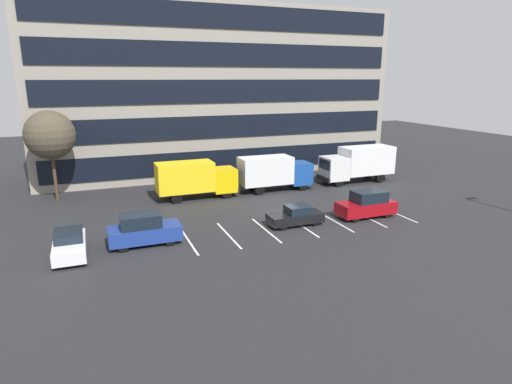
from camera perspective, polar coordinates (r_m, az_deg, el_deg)
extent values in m
plane|color=#262628|center=(35.47, 3.05, -2.46)|extent=(120.00, 120.00, 0.00)
cube|color=gray|center=(50.83, -5.44, 13.02)|extent=(38.81, 10.25, 18.00)
cube|color=black|center=(46.63, -3.45, 4.22)|extent=(37.26, 0.16, 2.30)
cube|color=black|center=(46.11, -3.52, 8.62)|extent=(37.26, 0.16, 2.30)
cube|color=black|center=(45.87, -3.59, 13.10)|extent=(37.26, 0.16, 2.30)
cube|color=black|center=(45.91, -3.67, 17.60)|extent=(37.26, 0.16, 2.30)
cube|color=black|center=(46.22, -3.75, 22.06)|extent=(37.26, 0.16, 2.30)
cube|color=silver|center=(29.41, -8.85, -6.32)|extent=(0.14, 5.40, 0.01)
cube|color=silver|center=(30.08, -3.63, -5.68)|extent=(0.14, 5.40, 0.01)
cube|color=silver|center=(30.99, 1.33, -5.03)|extent=(0.14, 5.40, 0.01)
cube|color=silver|center=(32.12, 5.95, -4.38)|extent=(0.14, 5.40, 0.01)
cube|color=silver|center=(33.44, 10.23, -3.76)|extent=(0.14, 5.40, 0.01)
cube|color=silver|center=(34.94, 14.16, -3.17)|extent=(0.14, 5.40, 0.01)
cube|color=silver|center=(36.59, 17.74, -2.62)|extent=(0.14, 5.40, 0.01)
cube|color=yellow|center=(39.66, -4.32, 1.66)|extent=(2.10, 2.29, 2.10)
cube|color=black|center=(39.87, -2.92, 2.37)|extent=(0.06, 1.92, 0.92)
cube|color=yellow|center=(38.68, -9.34, 1.96)|extent=(4.96, 2.38, 2.58)
cube|color=black|center=(40.20, -2.80, 0.53)|extent=(0.19, 2.29, 0.38)
cylinder|color=black|center=(40.82, -4.70, 0.51)|extent=(0.95, 0.29, 0.95)
cylinder|color=black|center=(39.00, -3.86, -0.15)|extent=(0.95, 0.29, 0.95)
cylinder|color=black|center=(39.81, -10.94, -0.08)|extent=(0.95, 0.29, 0.95)
cylinder|color=black|center=(37.94, -10.38, -0.79)|extent=(0.95, 0.29, 0.95)
cube|color=white|center=(44.58, 10.22, 3.11)|extent=(2.29, 2.49, 2.29)
cube|color=black|center=(43.92, 9.00, 3.59)|extent=(0.06, 2.09, 1.01)
cube|color=white|center=(46.58, 14.30, 4.09)|extent=(5.40, 2.60, 2.80)
cube|color=black|center=(44.18, 8.84, 1.75)|extent=(0.21, 2.49, 0.42)
cylinder|color=black|center=(43.94, 10.88, 1.38)|extent=(1.04, 0.31, 1.04)
cylinder|color=black|center=(45.71, 9.46, 1.96)|extent=(1.04, 0.31, 1.04)
cylinder|color=black|center=(46.71, 16.01, 1.86)|extent=(1.04, 0.31, 1.04)
cylinder|color=black|center=(48.38, 14.49, 2.40)|extent=(1.04, 0.31, 1.04)
cube|color=#194799|center=(42.53, 5.62, 2.51)|extent=(2.09, 2.28, 2.09)
cube|color=black|center=(42.91, 6.85, 3.16)|extent=(0.06, 1.91, 0.92)
cube|color=white|center=(40.97, 1.25, 2.86)|extent=(4.93, 2.37, 2.56)
cube|color=black|center=(43.23, 6.88, 1.45)|extent=(0.19, 2.28, 0.38)
cylinder|color=black|center=(43.61, 5.00, 1.43)|extent=(0.95, 0.28, 0.95)
cylinder|color=black|center=(41.92, 6.18, 0.85)|extent=(0.95, 0.28, 0.95)
cylinder|color=black|center=(41.85, -0.52, 0.91)|extent=(0.95, 0.28, 0.95)
cylinder|color=black|center=(40.09, 0.47, 0.29)|extent=(0.95, 0.28, 0.95)
cube|color=black|center=(32.01, 5.17, -3.39)|extent=(4.06, 1.70, 0.66)
cube|color=black|center=(31.91, 5.52, -2.30)|extent=(1.70, 1.49, 0.57)
cylinder|color=black|center=(30.93, 3.61, -4.55)|extent=(0.57, 0.21, 0.57)
cylinder|color=black|center=(32.19, 2.50, -3.74)|extent=(0.57, 0.21, 0.57)
cylinder|color=black|center=(32.06, 7.83, -3.95)|extent=(0.57, 0.21, 0.57)
cylinder|color=black|center=(33.28, 6.60, -3.20)|extent=(0.57, 0.21, 0.57)
cube|color=white|center=(28.75, -23.30, -6.63)|extent=(1.84, 4.40, 0.72)
cube|color=black|center=(28.73, -23.43, -5.24)|extent=(1.62, 1.85, 0.61)
cylinder|color=black|center=(27.51, -21.63, -8.08)|extent=(0.23, 0.61, 0.61)
cylinder|color=black|center=(27.60, -24.97, -8.36)|extent=(0.23, 0.61, 0.61)
cylinder|color=black|center=(30.14, -21.67, -6.09)|extent=(0.23, 0.61, 0.61)
cylinder|color=black|center=(30.22, -24.70, -6.35)|extent=(0.23, 0.61, 0.61)
cube|color=navy|center=(29.11, -14.40, -5.27)|extent=(4.59, 1.95, 0.95)
cube|color=black|center=(28.80, -14.97, -3.64)|extent=(2.53, 1.71, 0.85)
cylinder|color=black|center=(30.23, -11.79, -5.19)|extent=(0.68, 0.22, 0.68)
cylinder|color=black|center=(28.64, -11.20, -6.30)|extent=(0.68, 0.22, 0.68)
cylinder|color=black|center=(29.94, -17.36, -5.77)|extent=(0.68, 0.22, 0.68)
cylinder|color=black|center=(28.34, -17.08, -6.92)|extent=(0.68, 0.22, 0.68)
cube|color=maroon|center=(34.72, 14.24, -2.00)|extent=(4.57, 1.94, 0.94)
cube|color=black|center=(34.61, 14.64, -0.54)|extent=(2.51, 1.70, 0.84)
cylinder|color=black|center=(33.37, 12.99, -3.35)|extent=(0.68, 0.22, 0.68)
cylinder|color=black|center=(34.71, 11.42, -2.55)|extent=(0.68, 0.22, 0.68)
cylinder|color=black|center=(35.05, 16.95, -2.74)|extent=(0.68, 0.22, 0.68)
cylinder|color=black|center=(36.33, 15.31, -2.01)|extent=(0.68, 0.22, 0.68)
cylinder|color=#473323|center=(41.82, -24.92, 1.74)|extent=(0.28, 0.28, 4.12)
sphere|color=#4C4233|center=(41.24, -25.48, 6.77)|extent=(4.20, 4.20, 4.20)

